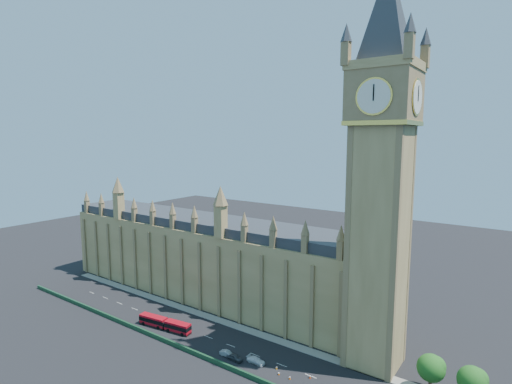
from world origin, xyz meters
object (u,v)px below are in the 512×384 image
Objects in this scene: car_silver at (227,354)px; car_white at (256,360)px; car_grey at (235,357)px; red_bus at (165,324)px.

car_white is at bearing -79.91° from car_silver.
car_silver is (-2.66, 0.33, -0.05)m from car_grey.
car_grey is at bearing -98.91° from car_silver.
car_white is at bearing -6.41° from red_bus.
car_grey is 5.47m from car_white.
car_silver is 0.87× the size of car_white.
car_grey is 1.04× the size of car_silver.
car_white is (32.13, 0.65, -0.86)m from red_bus.
red_bus reaches higher than car_white.
car_silver is (24.37, -1.01, -0.87)m from red_bus.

